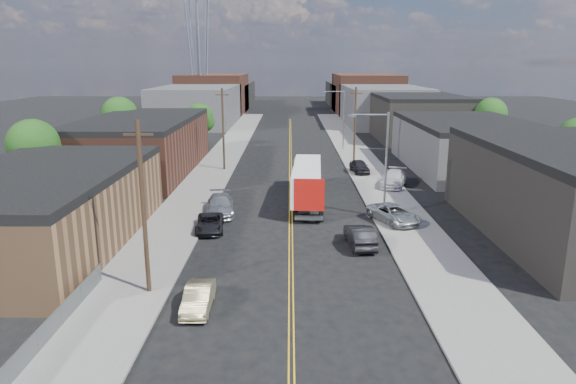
{
  "coord_description": "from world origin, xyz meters",
  "views": [
    {
      "loc": [
        -0.08,
        -17.28,
        12.92
      ],
      "look_at": [
        -0.23,
        24.01,
        2.5
      ],
      "focal_mm": 32.0,
      "sensor_mm": 36.0,
      "label": 1
    }
  ],
  "objects_px": {
    "car_right_lot_b": "(394,178)",
    "car_right_lot_c": "(360,166)",
    "car_right_oncoming": "(360,236)",
    "car_right_lot_a": "(393,214)",
    "car_left_c": "(210,223)",
    "car_left_b": "(198,298)",
    "semi_truck": "(306,179)",
    "car_left_d": "(220,205)"
  },
  "relations": [
    {
      "from": "semi_truck",
      "to": "car_right_lot_a",
      "type": "xyz_separation_m",
      "value": [
        6.94,
        -7.1,
        -1.3
      ]
    },
    {
      "from": "car_left_b",
      "to": "car_left_c",
      "type": "distance_m",
      "value": 13.4
    },
    {
      "from": "car_left_d",
      "to": "car_right_lot_c",
      "type": "distance_m",
      "value": 22.29
    },
    {
      "from": "semi_truck",
      "to": "car_left_d",
      "type": "xyz_separation_m",
      "value": [
        -7.7,
        -4.3,
        -1.36
      ]
    },
    {
      "from": "car_left_c",
      "to": "car_right_oncoming",
      "type": "relative_size",
      "value": 0.97
    },
    {
      "from": "car_left_c",
      "to": "car_right_lot_b",
      "type": "xyz_separation_m",
      "value": [
        17.4,
        14.67,
        0.33
      ]
    },
    {
      "from": "car_right_lot_c",
      "to": "car_left_b",
      "type": "bearing_deg",
      "value": -117.91
    },
    {
      "from": "car_right_lot_c",
      "to": "semi_truck",
      "type": "bearing_deg",
      "value": -125.27
    },
    {
      "from": "car_right_oncoming",
      "to": "car_right_lot_a",
      "type": "xyz_separation_m",
      "value": [
        3.44,
        5.31,
        0.1
      ]
    },
    {
      "from": "semi_truck",
      "to": "car_right_lot_b",
      "type": "distance_m",
      "value": 11.14
    },
    {
      "from": "car_right_lot_b",
      "to": "car_left_b",
      "type": "bearing_deg",
      "value": -100.46
    },
    {
      "from": "car_left_b",
      "to": "car_left_c",
      "type": "relative_size",
      "value": 0.87
    },
    {
      "from": "semi_truck",
      "to": "car_right_lot_b",
      "type": "relative_size",
      "value": 2.6
    },
    {
      "from": "car_right_lot_b",
      "to": "car_right_lot_c",
      "type": "bearing_deg",
      "value": 130.74
    },
    {
      "from": "car_left_b",
      "to": "car_right_lot_a",
      "type": "height_order",
      "value": "car_right_lot_a"
    },
    {
      "from": "car_left_b",
      "to": "car_right_lot_c",
      "type": "bearing_deg",
      "value": 68.65
    },
    {
      "from": "car_right_lot_a",
      "to": "car_right_lot_c",
      "type": "bearing_deg",
      "value": 65.82
    },
    {
      "from": "semi_truck",
      "to": "car_right_lot_b",
      "type": "height_order",
      "value": "semi_truck"
    },
    {
      "from": "car_left_d",
      "to": "car_right_lot_b",
      "type": "bearing_deg",
      "value": 23.28
    },
    {
      "from": "car_left_c",
      "to": "car_right_lot_a",
      "type": "bearing_deg",
      "value": 1.22
    },
    {
      "from": "car_left_d",
      "to": "car_right_lot_a",
      "type": "distance_m",
      "value": 14.9
    },
    {
      "from": "semi_truck",
      "to": "car_right_lot_c",
      "type": "height_order",
      "value": "semi_truck"
    },
    {
      "from": "car_left_b",
      "to": "car_right_lot_b",
      "type": "bearing_deg",
      "value": 59.69
    },
    {
      "from": "car_left_d",
      "to": "car_right_lot_a",
      "type": "bearing_deg",
      "value": -17.74
    },
    {
      "from": "car_left_b",
      "to": "car_right_lot_c",
      "type": "height_order",
      "value": "car_right_lot_c"
    },
    {
      "from": "car_left_c",
      "to": "car_left_d",
      "type": "bearing_deg",
      "value": 81.57
    },
    {
      "from": "car_left_b",
      "to": "car_right_lot_b",
      "type": "relative_size",
      "value": 0.71
    },
    {
      "from": "car_right_oncoming",
      "to": "semi_truck",
      "type": "bearing_deg",
      "value": -78.6
    },
    {
      "from": "car_right_lot_a",
      "to": "car_right_lot_b",
      "type": "height_order",
      "value": "car_right_lot_b"
    },
    {
      "from": "semi_truck",
      "to": "car_right_lot_c",
      "type": "relative_size",
      "value": 3.35
    },
    {
      "from": "car_right_lot_b",
      "to": "car_right_lot_c",
      "type": "xyz_separation_m",
      "value": [
        -2.73,
        6.95,
        -0.07
      ]
    },
    {
      "from": "car_left_b",
      "to": "car_left_d",
      "type": "height_order",
      "value": "car_left_d"
    },
    {
      "from": "car_right_oncoming",
      "to": "car_left_c",
      "type": "bearing_deg",
      "value": -21.16
    },
    {
      "from": "semi_truck",
      "to": "car_right_oncoming",
      "type": "relative_size",
      "value": 3.12
    },
    {
      "from": "car_right_lot_c",
      "to": "car_right_lot_a",
      "type": "bearing_deg",
      "value": -96.64
    },
    {
      "from": "car_right_oncoming",
      "to": "car_left_b",
      "type": "bearing_deg",
      "value": 40.32
    },
    {
      "from": "car_left_d",
      "to": "car_right_lot_b",
      "type": "distance_m",
      "value": 19.9
    },
    {
      "from": "car_right_oncoming",
      "to": "car_right_lot_a",
      "type": "bearing_deg",
      "value": -127.23
    },
    {
      "from": "semi_truck",
      "to": "car_left_d",
      "type": "distance_m",
      "value": 8.92
    },
    {
      "from": "car_left_d",
      "to": "car_right_lot_a",
      "type": "relative_size",
      "value": 1.08
    },
    {
      "from": "car_left_c",
      "to": "car_right_lot_b",
      "type": "height_order",
      "value": "car_right_lot_b"
    },
    {
      "from": "car_right_oncoming",
      "to": "car_right_lot_a",
      "type": "height_order",
      "value": "car_right_lot_a"
    }
  ]
}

